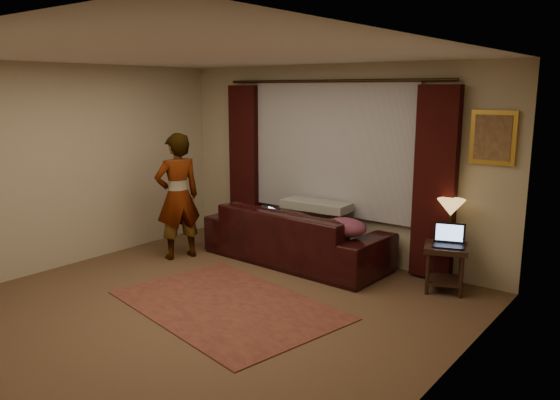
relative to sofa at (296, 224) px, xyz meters
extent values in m
cube|color=brown|center=(0.21, -1.94, -0.52)|extent=(5.00, 5.00, 0.01)
cube|color=silver|center=(0.21, -1.94, 2.09)|extent=(5.00, 5.00, 0.02)
cube|color=#BDB092|center=(0.21, 0.56, 0.79)|extent=(5.00, 0.02, 2.60)
cube|color=#BDB092|center=(-2.29, -1.94, 0.79)|extent=(0.02, 5.00, 2.60)
cube|color=#BDB092|center=(2.71, -1.94, 0.79)|extent=(0.02, 5.00, 2.60)
cube|color=#A4A4AC|center=(0.21, 0.50, 0.99)|extent=(2.50, 0.05, 1.80)
cube|color=black|center=(-1.29, 0.45, 0.67)|extent=(0.50, 0.14, 2.30)
cube|color=black|center=(1.71, 0.45, 0.67)|extent=(0.50, 0.14, 2.30)
cylinder|color=#31200F|center=(0.21, 0.45, 1.87)|extent=(0.04, 0.04, 3.40)
cube|color=gold|center=(2.31, 0.53, 1.24)|extent=(0.50, 0.04, 0.60)
imported|color=black|center=(0.00, 0.00, 0.00)|extent=(2.57, 1.19, 1.02)
cube|color=gray|center=(0.17, 0.22, 0.52)|extent=(0.95, 0.43, 0.11)
ellipsoid|color=brown|center=(0.85, -0.15, 0.11)|extent=(0.56, 0.44, 0.23)
cube|color=brown|center=(0.33, -1.69, -0.51)|extent=(2.65, 2.02, 0.01)
cube|color=black|center=(1.99, 0.17, -0.24)|extent=(0.60, 0.60, 0.54)
imported|color=gray|center=(-1.36, -0.84, 0.34)|extent=(0.64, 0.64, 1.71)
camera|label=1|loc=(4.15, -5.68, 1.77)|focal=35.00mm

